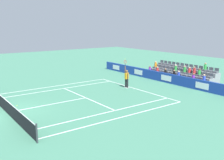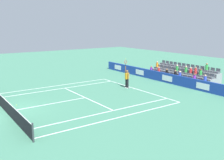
{
  "view_description": "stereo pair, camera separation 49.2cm",
  "coord_description": "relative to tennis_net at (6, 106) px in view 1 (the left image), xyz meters",
  "views": [
    {
      "loc": [
        -18.35,
        4.27,
        6.02
      ],
      "look_at": [
        0.34,
        -9.39,
        1.1
      ],
      "focal_mm": 41.77,
      "sensor_mm": 36.0,
      "label": 1
    },
    {
      "loc": [
        -18.64,
        3.87,
        6.02
      ],
      "look_at": [
        0.34,
        -9.39,
        1.1
      ],
      "focal_mm": 41.77,
      "sensor_mm": 36.0,
      "label": 2
    }
  ],
  "objects": [
    {
      "name": "tennis_player",
      "position": [
        0.68,
        -11.39,
        0.5
      ],
      "size": [
        0.53,
        0.38,
        2.85
      ],
      "color": "black",
      "rests_on": "ground"
    },
    {
      "name": "line_doubles_sideline_right",
      "position": [
        -5.49,
        -5.95,
        -0.49
      ],
      "size": [
        0.1,
        11.89,
        0.01
      ],
      "primitive_type": "cube",
      "color": "white",
      "rests_on": "ground"
    },
    {
      "name": "line_service",
      "position": [
        0.0,
        -6.4,
        -0.49
      ],
      "size": [
        8.23,
        0.1,
        0.01
      ],
      "primitive_type": "cube",
      "color": "white",
      "rests_on": "ground"
    },
    {
      "name": "line_centre_service",
      "position": [
        0.0,
        -3.2,
        -0.49
      ],
      "size": [
        0.1,
        6.4,
        0.01
      ],
      "primitive_type": "cube",
      "color": "white",
      "rests_on": "ground"
    },
    {
      "name": "tennis_net",
      "position": [
        0.0,
        0.0,
        0.0
      ],
      "size": [
        11.97,
        0.1,
        1.07
      ],
      "color": "#33383D",
      "rests_on": "ground"
    },
    {
      "name": "line_singles_sideline_left",
      "position": [
        4.12,
        -5.95,
        -0.49
      ],
      "size": [
        0.1,
        11.89,
        0.01
      ],
      "primitive_type": "cube",
      "color": "white",
      "rests_on": "ground"
    },
    {
      "name": "ground_plane",
      "position": [
        0.0,
        0.0,
        -0.49
      ],
      "size": [
        80.0,
        80.0,
        0.0
      ],
      "primitive_type": "plane",
      "color": "#47896B"
    },
    {
      "name": "line_singles_sideline_right",
      "position": [
        -4.12,
        -5.95,
        -0.49
      ],
      "size": [
        0.1,
        11.89,
        0.01
      ],
      "primitive_type": "cube",
      "color": "white",
      "rests_on": "ground"
    },
    {
      "name": "stadium_stand",
      "position": [
        -0.01,
        -18.63,
        0.06
      ],
      "size": [
        8.06,
        2.85,
        2.17
      ],
      "color": "gray",
      "rests_on": "ground"
    },
    {
      "name": "line_doubles_sideline_left",
      "position": [
        5.49,
        -5.95,
        -0.49
      ],
      "size": [
        0.1,
        11.89,
        0.01
      ],
      "primitive_type": "cube",
      "color": "white",
      "rests_on": "ground"
    },
    {
      "name": "line_centre_mark",
      "position": [
        0.0,
        -11.79,
        -0.49
      ],
      "size": [
        0.1,
        0.2,
        0.01
      ],
      "primitive_type": "cube",
      "color": "white",
      "rests_on": "ground"
    },
    {
      "name": "loose_tennis_ball",
      "position": [
        1.1,
        -1.04,
        -0.46
      ],
      "size": [
        0.07,
        0.07,
        0.07
      ],
      "primitive_type": "sphere",
      "color": "#D1E533",
      "rests_on": "ground"
    },
    {
      "name": "line_baseline",
      "position": [
        0.0,
        -11.89,
        -0.49
      ],
      "size": [
        10.97,
        0.1,
        0.01
      ],
      "primitive_type": "cube",
      "color": "white",
      "rests_on": "ground"
    },
    {
      "name": "sponsor_barrier",
      "position": [
        0.0,
        -16.33,
        0.02
      ],
      "size": [
        21.95,
        0.22,
        1.02
      ],
      "color": "#193899",
      "rests_on": "ground"
    }
  ]
}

